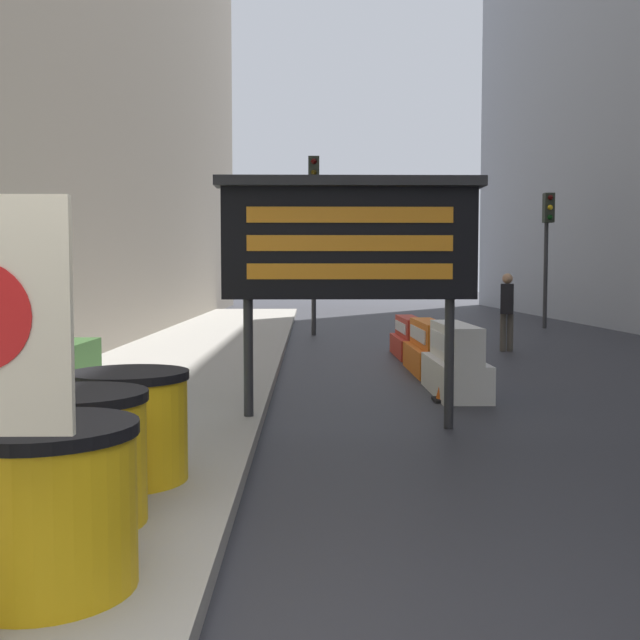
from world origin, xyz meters
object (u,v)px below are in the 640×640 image
object	(u,v)px
barrel_drum_back	(130,426)
barrel_drum_middle	(76,457)
traffic_light_near_curb	(314,208)
traffic_cone_near	(447,378)
message_board	(349,241)
pedestrian_worker	(507,305)
jersey_barrier_white	(455,363)
jersey_barrier_orange_near	(429,350)
jersey_barrier_red_striped	(409,339)
barrel_drum_foreground	(48,506)
traffic_light_far_side	(547,231)

from	to	relation	value
barrel_drum_back	barrel_drum_middle	bearing A→B (deg)	-95.87
barrel_drum_middle	traffic_light_near_curb	bearing A→B (deg)	84.25
traffic_cone_near	barrel_drum_back	bearing A→B (deg)	-126.84
barrel_drum_middle	message_board	size ratio (longest dim) A/B	0.31
message_board	pedestrian_worker	size ratio (longest dim) A/B	1.69
barrel_drum_back	jersey_barrier_white	xyz separation A→B (m)	(3.23, 4.60, -0.12)
jersey_barrier_orange_near	traffic_cone_near	bearing A→B (deg)	-94.48
barrel_drum_back	jersey_barrier_red_striped	bearing A→B (deg)	70.48
message_board	traffic_light_near_curb	world-z (taller)	traffic_light_near_curb
barrel_drum_foreground	pedestrian_worker	distance (m)	13.01
barrel_drum_foreground	traffic_light_far_side	size ratio (longest dim) A/B	0.22
jersey_barrier_white	traffic_light_far_side	bearing A→B (deg)	67.10
barrel_drum_middle	pedestrian_worker	size ratio (longest dim) A/B	0.53
message_board	traffic_light_near_curb	bearing A→B (deg)	91.39
jersey_barrier_orange_near	traffic_light_near_curb	bearing A→B (deg)	104.08
message_board	jersey_barrier_white	size ratio (longest dim) A/B	1.48
barrel_drum_middle	jersey_barrier_white	world-z (taller)	jersey_barrier_white
message_board	jersey_barrier_orange_near	world-z (taller)	message_board
barrel_drum_foreground	message_board	world-z (taller)	message_board
pedestrian_worker	traffic_cone_near	bearing A→B (deg)	175.34
traffic_light_near_curb	traffic_light_far_side	size ratio (longest dim) A/B	1.17
jersey_barrier_white	traffic_light_far_side	world-z (taller)	traffic_light_far_side
jersey_barrier_red_striped	traffic_light_far_side	bearing A→B (deg)	55.50
jersey_barrier_orange_near	barrel_drum_back	bearing A→B (deg)	-115.52
barrel_drum_back	jersey_barrier_orange_near	distance (m)	7.51
barrel_drum_back	jersey_barrier_white	size ratio (longest dim) A/B	0.46
jersey_barrier_orange_near	traffic_light_near_curb	distance (m)	8.04
traffic_cone_near	traffic_light_near_curb	xyz separation A→B (m)	(-1.61, 10.01, 3.00)
message_board	jersey_barrier_orange_near	distance (m)	4.91
jersey_barrier_orange_near	jersey_barrier_red_striped	distance (m)	2.35
barrel_drum_foreground	jersey_barrier_orange_near	size ratio (longest dim) A/B	0.43
barrel_drum_foreground	traffic_cone_near	world-z (taller)	barrel_drum_foreground
jersey_barrier_red_striped	traffic_light_far_side	xyz separation A→B (m)	(4.96, 7.21, 2.50)
jersey_barrier_red_striped	traffic_light_near_curb	bearing A→B (deg)	110.32
jersey_barrier_orange_near	pedestrian_worker	world-z (taller)	pedestrian_worker
message_board	traffic_light_near_curb	xyz separation A→B (m)	(-0.28, 11.65, 1.34)
traffic_light_near_curb	jersey_barrier_red_striped	bearing A→B (deg)	-69.68
barrel_drum_middle	barrel_drum_back	distance (m)	0.93
barrel_drum_back	traffic_cone_near	distance (m)	5.04
jersey_barrier_white	traffic_light_far_side	distance (m)	12.97
barrel_drum_foreground	barrel_drum_back	size ratio (longest dim) A/B	1.00
jersey_barrier_red_striped	traffic_cone_near	world-z (taller)	jersey_barrier_red_striped
barrel_drum_middle	message_board	xyz separation A→B (m)	(1.79, 3.30, 1.41)
barrel_drum_back	jersey_barrier_white	bearing A→B (deg)	54.89
message_board	jersey_barrier_red_striped	xyz separation A→B (m)	(1.54, 6.74, -1.61)
barrel_drum_foreground	traffic_light_far_side	bearing A→B (deg)	65.89
message_board	traffic_cone_near	xyz separation A→B (m)	(1.32, 1.65, -1.65)
message_board	traffic_cone_near	size ratio (longest dim) A/B	4.52
pedestrian_worker	jersey_barrier_orange_near	bearing A→B (deg)	163.49
jersey_barrier_white	pedestrian_worker	distance (m)	5.86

